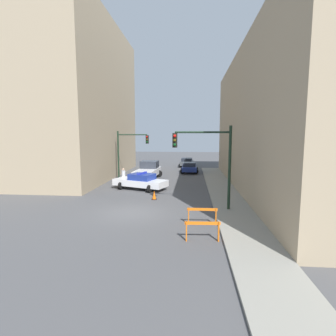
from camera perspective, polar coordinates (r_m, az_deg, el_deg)
ground_plane at (r=16.48m, az=-7.60°, el=-9.61°), size 120.00×120.00×0.00m
sidewalk_right at (r=16.29m, az=14.52°, el=-9.76°), size 2.40×44.00×0.12m
building_corner_left at (r=33.46m, az=-23.19°, el=13.12°), size 14.00×20.00×17.10m
building_right at (r=25.40m, az=28.37°, el=9.08°), size 12.00×28.00×11.94m
traffic_light_near at (r=16.42m, az=9.29°, el=2.85°), size 3.64×0.35×5.20m
traffic_light_far at (r=28.66m, az=-8.69°, el=4.38°), size 3.44×0.35×5.20m
police_car at (r=23.15m, az=-5.97°, el=-2.88°), size 5.05×3.43×1.52m
white_truck at (r=28.55m, az=-4.41°, el=-0.60°), size 2.88×5.52×1.90m
parked_car_near at (r=33.59m, az=4.67°, el=0.16°), size 2.29×4.31×1.31m
parked_car_mid at (r=40.10m, az=4.12°, el=1.30°), size 2.40×4.38×1.31m
pedestrian_crossing at (r=25.11m, az=-9.67°, el=-1.84°), size 0.48×0.48×1.66m
barrier_front at (r=12.11m, az=7.52°, el=-12.79°), size 1.60×0.24×0.90m
barrier_mid at (r=14.22m, az=7.45°, el=-9.75°), size 1.60×0.20×0.90m
traffic_cone at (r=19.52m, az=-3.03°, el=-5.94°), size 0.36×0.36×0.66m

